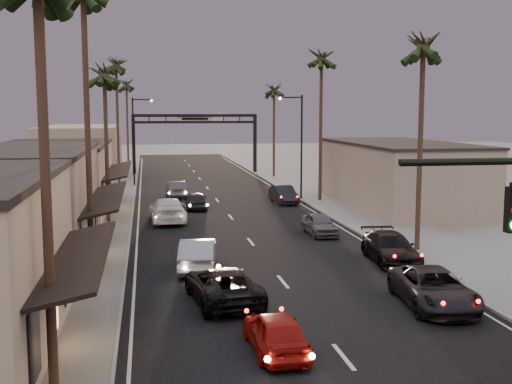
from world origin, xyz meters
name	(u,v)px	position (x,y,z in m)	size (l,w,h in m)	color
ground	(226,211)	(0.00, 40.00, 0.00)	(200.00, 200.00, 0.00)	slate
road	(218,202)	(0.00, 45.00, 0.00)	(14.00, 120.00, 0.02)	black
sidewalk_left	(108,193)	(-9.50, 52.00, 0.06)	(5.00, 92.00, 0.12)	slate
sidewalk_right	(307,189)	(9.50, 52.00, 0.06)	(5.00, 92.00, 0.12)	slate
storefront_mid	(10,206)	(-13.00, 26.00, 2.75)	(8.00, 14.00, 5.50)	gray
storefront_far	(53,179)	(-13.00, 42.00, 2.50)	(8.00, 16.00, 5.00)	#C3B295
storefront_dist	(82,153)	(-13.00, 65.00, 3.00)	(8.00, 20.00, 6.00)	gray
building_right	(398,176)	(14.00, 40.00, 2.50)	(8.00, 18.00, 5.00)	gray
arch	(195,128)	(0.00, 70.00, 5.53)	(15.20, 0.40, 7.27)	black
streetlight_right	(298,138)	(6.92, 45.00, 5.33)	(2.13, 0.30, 9.00)	black
streetlight_left	(136,134)	(-6.92, 58.00, 5.33)	(2.13, 0.30, 9.00)	black
palm_lc	(104,68)	(-8.60, 36.00, 10.47)	(3.20, 3.20, 12.20)	#38281C
palm_ld	(116,61)	(-8.60, 55.00, 12.42)	(3.20, 3.20, 14.20)	#38281C
palm_ra	(424,39)	(8.60, 24.00, 11.44)	(3.20, 3.20, 13.20)	#38281C
palm_rb	(322,53)	(8.60, 44.00, 12.42)	(3.20, 3.20, 14.20)	#38281C
palm_rc	(274,86)	(8.60, 64.00, 10.47)	(3.20, 3.20, 12.20)	#38281C
palm_far	(126,82)	(-8.30, 78.00, 11.44)	(3.20, 3.20, 13.20)	#38281C
oncoming_red	(276,332)	(-2.02, 10.75, 0.68)	(1.60, 3.97, 1.35)	#98110B
oncoming_pickup	(223,285)	(-3.04, 16.35, 0.73)	(2.42, 5.24, 1.46)	black
oncoming_silver	(198,254)	(-3.61, 21.85, 0.77)	(1.64, 4.70, 1.55)	#9E9EA3
oncoming_white	(168,210)	(-4.58, 35.73, 0.84)	(2.36, 5.79, 1.68)	silver
oncoming_dgrey	(196,201)	(-2.14, 41.23, 0.69)	(1.62, 4.04, 1.38)	black
oncoming_grey_far	(176,189)	(-3.38, 48.52, 0.73)	(1.55, 4.44, 1.46)	#414146
curbside_near	(434,288)	(5.07, 14.45, 0.74)	(2.45, 5.31, 1.48)	black
curbside_black	(391,248)	(6.20, 21.82, 0.74)	(2.08, 5.12, 1.49)	black
curbside_grey	(320,224)	(4.58, 29.43, 0.67)	(1.59, 3.94, 1.34)	#4F5054
curbside_far	(284,195)	(5.28, 43.32, 0.73)	(1.55, 4.44, 1.46)	black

